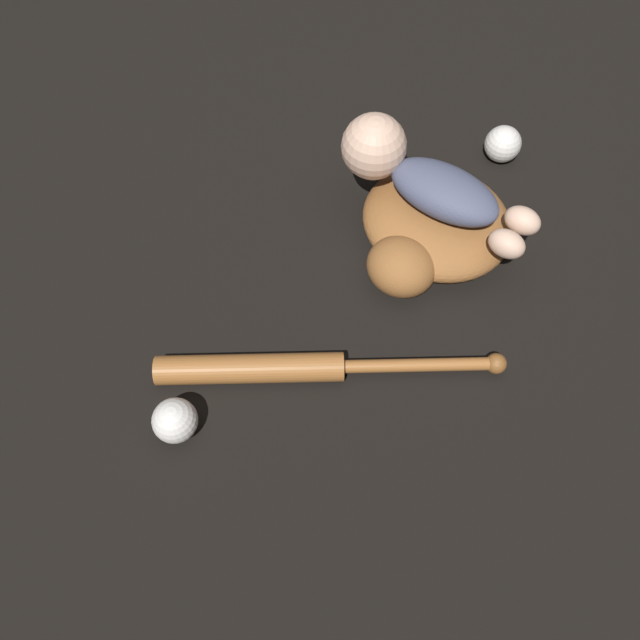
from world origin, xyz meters
name	(u,v)px	position (x,y,z in m)	size (l,w,h in m)	color
ground_plane	(429,219)	(0.00, 0.00, 0.00)	(6.00, 6.00, 0.00)	black
baseball_glove	(431,229)	(-0.04, 0.05, 0.05)	(0.33, 0.35, 0.09)	#935B2D
baby_figure	(417,174)	(0.02, 0.04, 0.14)	(0.38, 0.18, 0.12)	#4C516B
baseball_bat	(285,368)	(-0.06, 0.43, 0.02)	(0.41, 0.46, 0.05)	#9E602D
baseball	(175,420)	(-0.02, 0.62, 0.04)	(0.07, 0.07, 0.07)	white
baseball_spare	(503,144)	(0.01, -0.23, 0.04)	(0.07, 0.07, 0.07)	white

